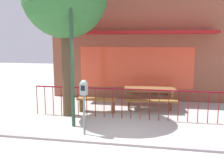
{
  "coord_description": "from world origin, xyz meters",
  "views": [
    {
      "loc": [
        1.0,
        -6.11,
        2.44
      ],
      "look_at": [
        -0.54,
        2.09,
        1.03
      ],
      "focal_mm": 41.16,
      "sensor_mm": 36.0,
      "label": 1
    }
  ],
  "objects_px": {
    "picnic_table_left": "(150,93)",
    "parking_meter_near": "(84,93)",
    "street_lamp": "(71,34)",
    "patio_bench": "(97,102)"
  },
  "relations": [
    {
      "from": "picnic_table_left",
      "to": "parking_meter_near",
      "type": "distance_m",
      "value": 3.31
    },
    {
      "from": "street_lamp",
      "to": "patio_bench",
      "type": "bearing_deg",
      "value": 79.08
    },
    {
      "from": "picnic_table_left",
      "to": "parking_meter_near",
      "type": "relative_size",
      "value": 1.35
    },
    {
      "from": "parking_meter_near",
      "to": "street_lamp",
      "type": "bearing_deg",
      "value": 130.53
    },
    {
      "from": "street_lamp",
      "to": "parking_meter_near",
      "type": "bearing_deg",
      "value": -49.47
    },
    {
      "from": "picnic_table_left",
      "to": "patio_bench",
      "type": "distance_m",
      "value": 1.91
    },
    {
      "from": "parking_meter_near",
      "to": "street_lamp",
      "type": "distance_m",
      "value": 1.7
    },
    {
      "from": "parking_meter_near",
      "to": "picnic_table_left",
      "type": "bearing_deg",
      "value": 61.3
    },
    {
      "from": "parking_meter_near",
      "to": "street_lamp",
      "type": "height_order",
      "value": "street_lamp"
    },
    {
      "from": "patio_bench",
      "to": "picnic_table_left",
      "type": "bearing_deg",
      "value": 21.22
    }
  ]
}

